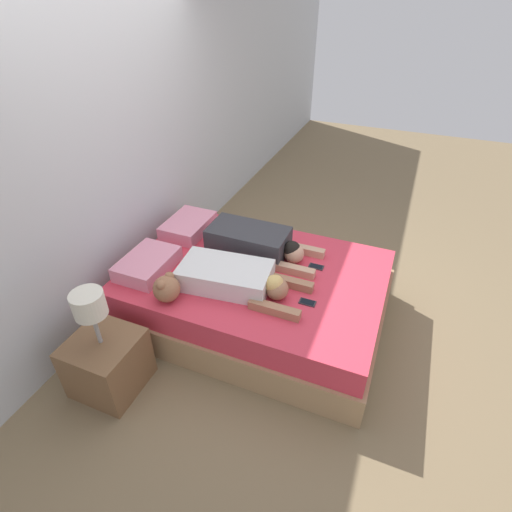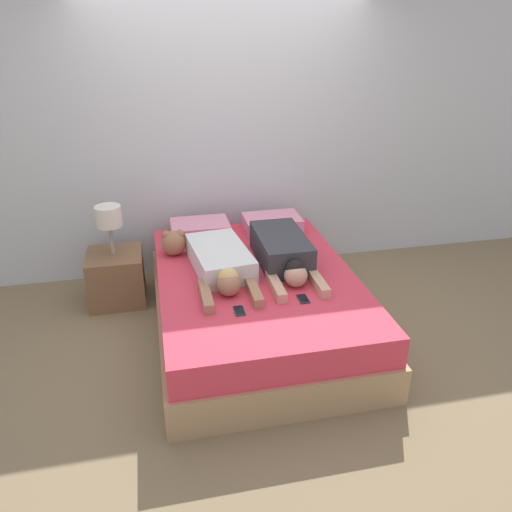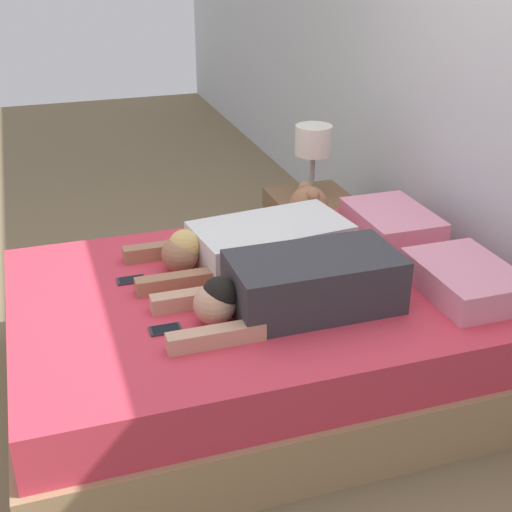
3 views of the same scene
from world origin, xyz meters
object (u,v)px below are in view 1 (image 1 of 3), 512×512
at_px(bed, 256,294).
at_px(cell_phone_left, 307,302).
at_px(pillow_head_right, 188,226).
at_px(person_left, 235,278).
at_px(pillow_head_left, 148,264).
at_px(nightstand, 106,359).
at_px(person_right, 256,243).
at_px(cell_phone_right, 316,267).
at_px(plush_toy, 166,288).

distance_m(bed, cell_phone_left, 0.62).
distance_m(pillow_head_right, person_left, 0.97).
distance_m(pillow_head_left, nightstand, 0.83).
distance_m(bed, person_left, 0.43).
bearing_deg(person_right, pillow_head_left, 127.89).
bearing_deg(nightstand, cell_phone_right, -41.18).
xyz_separation_m(bed, plush_toy, (-0.59, 0.49, 0.37)).
relative_size(person_left, cell_phone_right, 8.43).
bearing_deg(bed, pillow_head_right, 68.30).
distance_m(person_right, plush_toy, 0.92).
height_order(bed, pillow_head_left, pillow_head_left).
bearing_deg(pillow_head_left, pillow_head_right, 0.00).
xyz_separation_m(person_left, cell_phone_left, (0.03, -0.58, -0.08)).
height_order(pillow_head_left, cell_phone_right, pillow_head_left).
relative_size(bed, cell_phone_right, 17.36).
bearing_deg(plush_toy, nightstand, 155.60).
height_order(person_left, nightstand, nightstand).
bearing_deg(pillow_head_right, cell_phone_left, -112.49).
xyz_separation_m(cell_phone_left, nightstand, (-0.88, 1.23, -0.24)).
relative_size(cell_phone_left, nightstand, 0.14).
distance_m(person_right, cell_phone_right, 0.57).
bearing_deg(pillow_head_left, plush_toy, -125.71).
bearing_deg(pillow_head_right, nightstand, -175.03).
distance_m(bed, person_right, 0.45).
bearing_deg(pillow_head_left, bed, -68.30).
relative_size(plush_toy, nightstand, 0.24).
bearing_deg(nightstand, pillow_head_left, 9.25).
xyz_separation_m(pillow_head_right, nightstand, (-1.44, -0.12, -0.30)).
height_order(pillow_head_left, plush_toy, plush_toy).
bearing_deg(bed, person_left, 164.88).
bearing_deg(cell_phone_left, person_left, 92.95).
bearing_deg(cell_phone_right, bed, 117.66).
distance_m(cell_phone_right, nightstand, 1.80).
distance_m(person_left, person_right, 0.50).
bearing_deg(bed, nightstand, 146.94).
relative_size(pillow_head_right, nightstand, 0.58).
relative_size(bed, person_right, 2.16).
relative_size(pillow_head_left, nightstand, 0.58).
distance_m(person_left, plush_toy, 0.53).
xyz_separation_m(person_right, cell_phone_left, (-0.47, -0.62, -0.10)).
distance_m(cell_phone_right, plush_toy, 1.26).
height_order(bed, person_right, person_right).
relative_size(pillow_head_right, person_right, 0.51).
height_order(cell_phone_right, nightstand, nightstand).
relative_size(bed, plush_toy, 9.99).
bearing_deg(pillow_head_left, cell_phone_left, -85.43).
bearing_deg(pillow_head_right, person_left, -127.45).
height_order(bed, nightstand, nightstand).
xyz_separation_m(cell_phone_left, cell_phone_right, (0.47, 0.06, 0.00)).
bearing_deg(nightstand, plush_toy, -24.40).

